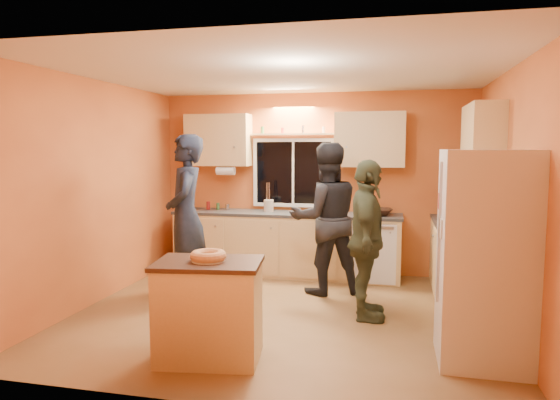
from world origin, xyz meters
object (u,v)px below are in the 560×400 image
(island, at_px, (209,310))
(person_center, at_px, (326,219))
(person_left, at_px, (186,216))
(refrigerator, at_px, (485,258))
(person_right, at_px, (367,240))

(island, height_order, person_center, person_center)
(island, height_order, person_left, person_left)
(island, xyz_separation_m, person_left, (-0.96, 1.73, 0.55))
(refrigerator, xyz_separation_m, person_left, (-3.23, 1.27, 0.09))
(person_left, distance_m, person_center, 1.72)
(refrigerator, height_order, person_right, refrigerator)
(person_left, xyz_separation_m, person_right, (2.21, -0.39, -0.14))
(person_left, relative_size, person_right, 1.17)
(person_left, bearing_deg, person_right, 59.56)
(island, distance_m, person_center, 2.37)
(person_center, height_order, person_right, person_center)
(person_left, bearing_deg, island, 8.52)
(refrigerator, height_order, person_left, person_left)
(refrigerator, relative_size, person_right, 1.06)
(person_left, height_order, person_right, person_left)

